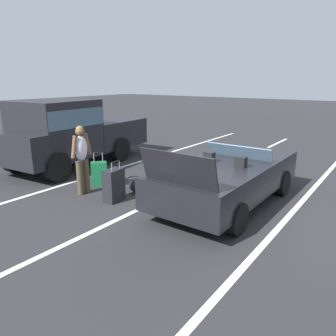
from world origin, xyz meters
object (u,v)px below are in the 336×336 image
suitcase_large_black (114,185)px  suitcase_medium_bright (99,174)px  convertible_car (232,176)px  traveler_person (82,156)px  suitcase_small_carryon (158,187)px  duffel_bag (135,185)px  parked_pickup_truck_near (68,132)px

suitcase_large_black → suitcase_medium_bright: 1.28m
convertible_car → traveler_person: 3.53m
traveler_person → suitcase_medium_bright: bearing=103.1°
suitcase_large_black → traveler_person: bearing=-1.1°
suitcase_small_carryon → traveler_person: bearing=-17.9°
convertible_car → suitcase_small_carryon: bearing=119.6°
suitcase_large_black → traveler_person: (-0.07, 0.96, 0.56)m
suitcase_small_carryon → convertible_car: bearing=164.4°
suitcase_medium_bright → duffel_bag: (0.20, -1.07, -0.15)m
suitcase_small_carryon → parked_pickup_truck_near: 4.11m
suitcase_large_black → traveler_person: 1.11m
suitcase_medium_bright → duffel_bag: size_ratio=1.28×
duffel_bag → parked_pickup_truck_near: 3.42m
convertible_car → parked_pickup_truck_near: bearing=92.8°
traveler_person → parked_pickup_truck_near: (1.42, 2.34, 0.18)m
suitcase_large_black → convertible_car: bearing=-148.9°
suitcase_medium_bright → parked_pickup_truck_near: 2.43m
suitcase_large_black → suitcase_medium_bright: size_ratio=1.08×
convertible_car → traveler_person: size_ratio=2.52×
suitcase_small_carryon → traveler_person: size_ratio=0.54×
suitcase_small_carryon → duffel_bag: suitcase_small_carryon is taller
suitcase_small_carryon → suitcase_medium_bright: bearing=-39.3°
duffel_bag → parked_pickup_truck_near: bearing=80.1°
traveler_person → suitcase_large_black: bearing=2.5°
duffel_bag → suitcase_medium_bright: bearing=100.6°
suitcase_large_black → duffel_bag: bearing=-90.9°
suitcase_large_black → traveler_person: traveler_person is taller
duffel_bag → parked_pickup_truck_near: (0.56, 3.23, 0.95)m
suitcase_small_carryon → duffel_bag: (0.03, 0.75, -0.10)m
duffel_bag → traveler_person: (-0.86, 0.90, 0.77)m
traveler_person → suitcase_small_carryon: bearing=25.3°
suitcase_large_black → parked_pickup_truck_near: bearing=-27.6°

